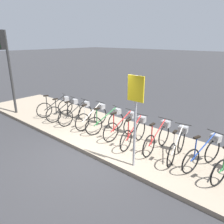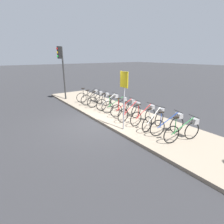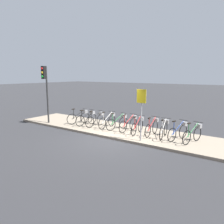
{
  "view_description": "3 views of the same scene",
  "coord_description": "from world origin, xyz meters",
  "px_view_note": "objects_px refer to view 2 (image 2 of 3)",
  "views": [
    {
      "loc": [
        4.14,
        -3.76,
        3.23
      ],
      "look_at": [
        -0.15,
        1.17,
        1.02
      ],
      "focal_mm": 35.0,
      "sensor_mm": 36.0,
      "label": 1
    },
    {
      "loc": [
        6.43,
        -3.91,
        3.0
      ],
      "look_at": [
        0.65,
        0.22,
        0.69
      ],
      "focal_mm": 28.0,
      "sensor_mm": 36.0,
      "label": 2
    },
    {
      "loc": [
        5.72,
        -8.24,
        3.1
      ],
      "look_at": [
        -0.21,
        0.25,
        1.29
      ],
      "focal_mm": 35.0,
      "sensor_mm": 36.0,
      "label": 3
    }
  ],
  "objects_px": {
    "parked_bicycle_3": "(110,102)",
    "traffic_light": "(61,62)",
    "parked_bicycle_2": "(101,100)",
    "parked_bicycle_4": "(117,105)",
    "parked_bicycle_5": "(126,107)",
    "parked_bicycle_7": "(145,114)",
    "parked_bicycle_8": "(155,119)",
    "parked_bicycle_6": "(131,111)",
    "parked_bicycle_10": "(184,130)",
    "sign_post": "(124,91)",
    "parked_bicycle_0": "(90,96)",
    "parked_bicycle_9": "(170,124)",
    "parked_bicycle_1": "(94,98)"
  },
  "relations": [
    {
      "from": "parked_bicycle_5",
      "to": "parked_bicycle_7",
      "type": "height_order",
      "value": "same"
    },
    {
      "from": "parked_bicycle_6",
      "to": "sign_post",
      "type": "xyz_separation_m",
      "value": [
        0.69,
        -1.02,
        1.16
      ]
    },
    {
      "from": "parked_bicycle_0",
      "to": "parked_bicycle_4",
      "type": "relative_size",
      "value": 0.99
    },
    {
      "from": "parked_bicycle_1",
      "to": "traffic_light",
      "type": "xyz_separation_m",
      "value": [
        -2.38,
        -1.04,
        2.05
      ]
    },
    {
      "from": "parked_bicycle_1",
      "to": "parked_bicycle_4",
      "type": "height_order",
      "value": "same"
    },
    {
      "from": "parked_bicycle_2",
      "to": "parked_bicycle_6",
      "type": "xyz_separation_m",
      "value": [
        2.71,
        -0.02,
        0.0
      ]
    },
    {
      "from": "parked_bicycle_5",
      "to": "parked_bicycle_10",
      "type": "xyz_separation_m",
      "value": [
        3.3,
        -0.09,
        0.0
      ]
    },
    {
      "from": "parked_bicycle_7",
      "to": "parked_bicycle_1",
      "type": "bearing_deg",
      "value": -177.26
    },
    {
      "from": "traffic_light",
      "to": "sign_post",
      "type": "height_order",
      "value": "traffic_light"
    },
    {
      "from": "parked_bicycle_2",
      "to": "parked_bicycle_5",
      "type": "bearing_deg",
      "value": 3.66
    },
    {
      "from": "parked_bicycle_6",
      "to": "parked_bicycle_7",
      "type": "distance_m",
      "value": 0.73
    },
    {
      "from": "parked_bicycle_3",
      "to": "traffic_light",
      "type": "xyz_separation_m",
      "value": [
        -3.75,
        -1.24,
        2.05
      ]
    },
    {
      "from": "parked_bicycle_3",
      "to": "parked_bicycle_7",
      "type": "bearing_deg",
      "value": -0.07
    },
    {
      "from": "parked_bicycle_3",
      "to": "traffic_light",
      "type": "relative_size",
      "value": 0.44
    },
    {
      "from": "parked_bicycle_2",
      "to": "parked_bicycle_5",
      "type": "relative_size",
      "value": 1.0
    },
    {
      "from": "parked_bicycle_5",
      "to": "parked_bicycle_7",
      "type": "bearing_deg",
      "value": -0.04
    },
    {
      "from": "parked_bicycle_0",
      "to": "parked_bicycle_3",
      "type": "xyz_separation_m",
      "value": [
        2.02,
        0.16,
        0.0
      ]
    },
    {
      "from": "parked_bicycle_0",
      "to": "parked_bicycle_6",
      "type": "distance_m",
      "value": 3.99
    },
    {
      "from": "parked_bicycle_2",
      "to": "sign_post",
      "type": "distance_m",
      "value": 3.73
    },
    {
      "from": "parked_bicycle_8",
      "to": "parked_bicycle_10",
      "type": "distance_m",
      "value": 1.36
    },
    {
      "from": "parked_bicycle_0",
      "to": "parked_bicycle_7",
      "type": "xyz_separation_m",
      "value": [
        4.71,
        0.15,
        0.0
      ]
    },
    {
      "from": "parked_bicycle_2",
      "to": "parked_bicycle_3",
      "type": "bearing_deg",
      "value": 10.62
    },
    {
      "from": "parked_bicycle_1",
      "to": "sign_post",
      "type": "relative_size",
      "value": 0.65
    },
    {
      "from": "parked_bicycle_3",
      "to": "parked_bicycle_5",
      "type": "relative_size",
      "value": 1.0
    },
    {
      "from": "parked_bicycle_1",
      "to": "parked_bicycle_4",
      "type": "relative_size",
      "value": 1.03
    },
    {
      "from": "parked_bicycle_0",
      "to": "parked_bicycle_8",
      "type": "bearing_deg",
      "value": 0.96
    },
    {
      "from": "parked_bicycle_8",
      "to": "parked_bicycle_6",
      "type": "bearing_deg",
      "value": -176.07
    },
    {
      "from": "traffic_light",
      "to": "parked_bicycle_3",
      "type": "bearing_deg",
      "value": 18.27
    },
    {
      "from": "parked_bicycle_1",
      "to": "parked_bicycle_7",
      "type": "relative_size",
      "value": 0.99
    },
    {
      "from": "traffic_light",
      "to": "parked_bicycle_2",
      "type": "bearing_deg",
      "value": 20.04
    },
    {
      "from": "parked_bicycle_6",
      "to": "parked_bicycle_10",
      "type": "distance_m",
      "value": 2.7
    },
    {
      "from": "parked_bicycle_10",
      "to": "sign_post",
      "type": "bearing_deg",
      "value": -151.46
    },
    {
      "from": "parked_bicycle_6",
      "to": "parked_bicycle_10",
      "type": "height_order",
      "value": "same"
    },
    {
      "from": "sign_post",
      "to": "parked_bicycle_2",
      "type": "bearing_deg",
      "value": 162.82
    },
    {
      "from": "parked_bicycle_9",
      "to": "parked_bicycle_10",
      "type": "distance_m",
      "value": 0.66
    },
    {
      "from": "sign_post",
      "to": "parked_bicycle_5",
      "type": "bearing_deg",
      "value": 137.27
    },
    {
      "from": "parked_bicycle_8",
      "to": "parked_bicycle_10",
      "type": "bearing_deg",
      "value": -0.88
    },
    {
      "from": "parked_bicycle_1",
      "to": "parked_bicycle_0",
      "type": "bearing_deg",
      "value": 176.49
    },
    {
      "from": "parked_bicycle_0",
      "to": "parked_bicycle_9",
      "type": "height_order",
      "value": "same"
    },
    {
      "from": "parked_bicycle_2",
      "to": "parked_bicycle_4",
      "type": "bearing_deg",
      "value": 4.8
    },
    {
      "from": "parked_bicycle_8",
      "to": "parked_bicycle_9",
      "type": "distance_m",
      "value": 0.7
    },
    {
      "from": "parked_bicycle_4",
      "to": "parked_bicycle_7",
      "type": "height_order",
      "value": "same"
    },
    {
      "from": "parked_bicycle_7",
      "to": "parked_bicycle_0",
      "type": "bearing_deg",
      "value": -178.12
    },
    {
      "from": "parked_bicycle_2",
      "to": "parked_bicycle_3",
      "type": "height_order",
      "value": "same"
    },
    {
      "from": "parked_bicycle_5",
      "to": "parked_bicycle_6",
      "type": "bearing_deg",
      "value": -14.91
    },
    {
      "from": "parked_bicycle_10",
      "to": "parked_bicycle_9",
      "type": "bearing_deg",
      "value": 175.53
    },
    {
      "from": "parked_bicycle_10",
      "to": "parked_bicycle_0",
      "type": "bearing_deg",
      "value": -179.41
    },
    {
      "from": "parked_bicycle_5",
      "to": "parked_bicycle_7",
      "type": "relative_size",
      "value": 1.0
    },
    {
      "from": "parked_bicycle_7",
      "to": "parked_bicycle_4",
      "type": "bearing_deg",
      "value": -179.62
    },
    {
      "from": "parked_bicycle_0",
      "to": "parked_bicycle_5",
      "type": "height_order",
      "value": "same"
    }
  ]
}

